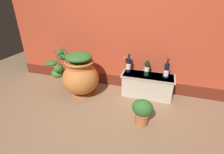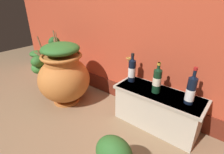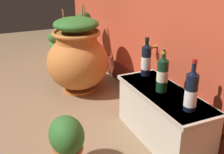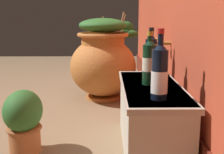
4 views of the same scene
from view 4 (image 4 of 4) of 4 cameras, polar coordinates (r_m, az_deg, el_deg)
ground_plane at (r=2.35m, az=-17.18°, el=-8.07°), size 7.00×7.00×0.00m
terracotta_urn at (r=2.79m, az=-1.64°, el=3.55°), size 0.96×0.68×0.82m
stone_ledge at (r=1.74m, az=7.50°, el=-7.41°), size 0.87×0.34×0.39m
wine_bottle_left at (r=1.69m, az=7.25°, el=3.08°), size 0.08×0.08×0.30m
wine_bottle_middle at (r=1.40m, az=9.20°, el=0.88°), size 0.08×0.08×0.33m
wine_bottle_right at (r=2.01m, az=7.55°, el=4.42°), size 0.08×0.08×0.31m
potted_shrub at (r=1.77m, az=-16.79°, el=-7.71°), size 0.28×0.22×0.37m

